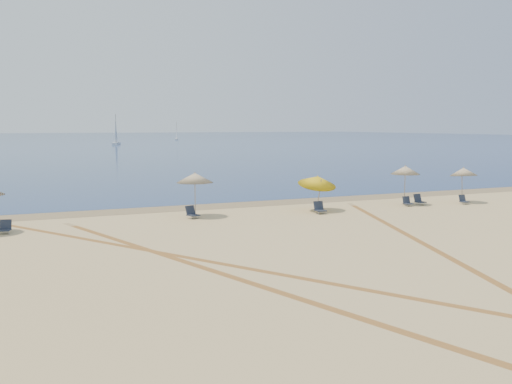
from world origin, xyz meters
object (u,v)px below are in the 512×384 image
Objects in this scene: chair_2 at (5,227)px; sailboat_1 at (177,134)px; chair_6 at (419,200)px; chair_7 at (464,200)px; umbrella_5 at (463,172)px; chair_3 at (192,213)px; umbrella_3 at (317,181)px; sailboat_2 at (116,135)px; umbrella_2 at (195,178)px; chair_5 at (407,202)px; chair_4 at (320,208)px; umbrella_4 at (405,170)px.

sailboat_1 reaches higher than chair_2.
chair_6 reaches higher than chair_7.
chair_3 is (-18.95, 0.75, -1.80)m from umbrella_5.
chair_7 is at bearing -5.82° from umbrella_3.
umbrella_3 is at bearing -75.20° from sailboat_2.
chair_3 is 18.51m from chair_7.
umbrella_2 reaches higher than umbrella_5.
chair_5 is at bearing -3.29° from umbrella_3.
umbrella_5 is 0.36× the size of sailboat_1.
sailboat_2 is at bearing -109.03° from sailboat_1.
umbrella_3 is 0.29× the size of sailboat_2.
chair_5 is (6.85, 0.58, -0.05)m from chair_4.
chair_3 is at bearing 177.67° from umbrella_3.
umbrella_3 is at bearing 173.93° from chair_7.
sailboat_1 is at bearing 78.64° from umbrella_3.
sailboat_1 reaches higher than chair_6.
chair_7 is at bearing 2.29° from chair_4.
umbrella_4 is at bearing -72.22° from sailboat_2.
chair_4 is at bearing -75.34° from sailboat_2.
chair_3 is (9.65, 0.79, 0.02)m from chair_2.
sailboat_1 is 0.79× the size of sailboat_2.
umbrella_3 is 10.74m from chair_7.
umbrella_2 is 3.05× the size of chair_3.
sailboat_2 is at bearing 91.70° from chair_7.
chair_7 is at bearing -5.74° from umbrella_2.
sailboat_2 is (-4.41, 129.66, 2.31)m from chair_7.
chair_2 is at bearing -178.65° from chair_4.
chair_6 is 1.21× the size of chair_7.
chair_6 is (0.90, -0.40, -2.00)m from umbrella_4.
chair_4 is (7.54, -1.27, 0.01)m from chair_3.
umbrella_2 is 128.57m from sailboat_2.
chair_5 reaches higher than chair_7.
umbrella_2 is 14.28m from umbrella_4.
umbrella_5 is 176.55m from sailboat_1.
chair_7 is (2.97, -0.89, -0.04)m from chair_6.
chair_7 is at bearing -5.54° from chair_5.
sailboat_1 is (24.50, 175.55, 1.78)m from chair_7.
chair_2 is (-24.25, -0.67, -2.02)m from umbrella_4.
umbrella_3 is 2.87× the size of chair_3.
chair_6 is 128.80m from sailboat_2.
umbrella_2 is 18.66m from umbrella_5.
umbrella_4 is 128.38m from sailboat_2.
sailboat_2 is at bearing 84.33° from chair_6.
umbrella_3 is 1.00× the size of umbrella_5.
chair_5 is 177.18m from sailboat_1.
chair_2 is 0.86× the size of chair_3.
chair_4 reaches higher than chair_5.
chair_4 is at bearing -31.27° from chair_3.
chair_4 is 129.72m from sailboat_2.
chair_4 is at bearing 179.09° from chair_7.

